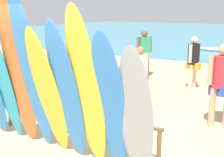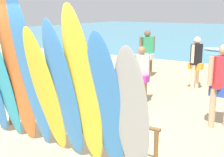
% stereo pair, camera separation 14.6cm
% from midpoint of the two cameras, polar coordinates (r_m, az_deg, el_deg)
% --- Properties ---
extents(ground, '(60.00, 60.00, 0.00)m').
position_cam_midpoint_polar(ground, '(18.40, 20.33, 4.80)').
color(ground, tan).
extents(surfboard_rack, '(3.50, 0.07, 0.67)m').
position_cam_midpoint_polar(surfboard_rack, '(5.46, -8.45, -7.11)').
color(surfboard_rack, brown).
rests_on(surfboard_rack, ground).
extents(surfboard_orange_2, '(0.56, 0.59, 2.66)m').
position_cam_midpoint_polar(surfboard_orange_2, '(5.41, -18.45, 0.87)').
color(surfboard_orange_2, orange).
rests_on(surfboard_orange_2, ground).
extents(surfboard_blue_3, '(0.49, 0.72, 2.79)m').
position_cam_midpoint_polar(surfboard_blue_3, '(5.07, -16.08, 1.00)').
color(surfboard_blue_3, '#337AD1').
rests_on(surfboard_blue_3, ground).
extents(surfboard_yellow_4, '(0.60, 0.73, 2.19)m').
position_cam_midpoint_polar(surfboard_yellow_4, '(4.91, -13.13, -2.80)').
color(surfboard_yellow_4, yellow).
rests_on(surfboard_yellow_4, ground).
extents(surfboard_blue_5, '(0.59, 0.71, 2.32)m').
position_cam_midpoint_polar(surfboard_blue_5, '(4.62, -9.71, -2.84)').
color(surfboard_blue_5, '#337AD1').
rests_on(surfboard_blue_5, ground).
extents(surfboard_yellow_6, '(0.58, 0.69, 2.53)m').
position_cam_midpoint_polar(surfboard_yellow_6, '(4.35, -5.90, -2.30)').
color(surfboard_yellow_6, yellow).
rests_on(surfboard_yellow_6, ground).
extents(surfboard_blue_7, '(0.53, 0.64, 2.17)m').
position_cam_midpoint_polar(surfboard_blue_7, '(4.24, -1.34, -5.16)').
color(surfboard_blue_7, '#337AD1').
rests_on(surfboard_blue_7, ground).
extents(surfboard_grey_8, '(0.53, 0.48, 1.99)m').
position_cam_midpoint_polar(surfboard_grey_8, '(4.11, 3.60, -7.08)').
color(surfboard_grey_8, '#999EA3').
rests_on(surfboard_grey_8, ground).
extents(beachgoer_midbeach, '(0.44, 0.57, 1.71)m').
position_cam_midpoint_polar(beachgoer_midbeach, '(10.80, 5.84, 5.46)').
color(beachgoer_midbeach, brown).
rests_on(beachgoer_midbeach, ground).
extents(beachgoer_by_water, '(0.50, 0.50, 1.75)m').
position_cam_midpoint_polar(beachgoer_by_water, '(6.46, 19.86, -0.21)').
color(beachgoer_by_water, tan).
rests_on(beachgoer_by_water, ground).
extents(beachgoer_photographing, '(0.39, 0.54, 1.51)m').
position_cam_midpoint_polar(beachgoer_photographing, '(7.67, 4.88, 1.49)').
color(beachgoer_photographing, '#9E704C').
rests_on(beachgoer_photographing, ground).
extents(beachgoer_strolling, '(0.42, 0.61, 1.63)m').
position_cam_midpoint_polar(beachgoer_strolling, '(9.42, 15.07, 3.67)').
color(beachgoer_strolling, beige).
rests_on(beachgoer_strolling, ground).
extents(distant_boat, '(3.18, 1.25, 0.25)m').
position_cam_midpoint_polar(distant_boat, '(18.33, 20.47, 5.12)').
color(distant_boat, silver).
rests_on(distant_boat, ground).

